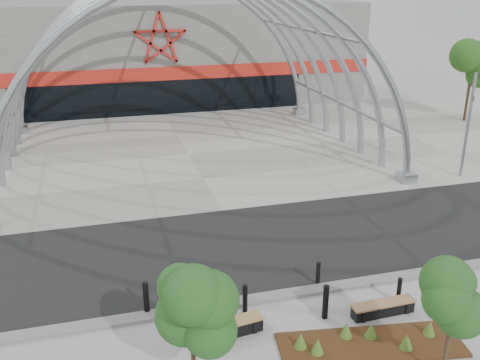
# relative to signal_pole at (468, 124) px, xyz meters

# --- Properties ---
(ground) EXTENTS (140.00, 140.00, 0.00)m
(ground) POSITION_rel_signal_pole_xyz_m (-13.20, -7.95, -2.87)
(ground) COLOR #9E9E99
(ground) RESTS_ON ground
(road) EXTENTS (140.00, 7.00, 0.02)m
(road) POSITION_rel_signal_pole_xyz_m (-13.20, -4.45, -2.86)
(road) COLOR black
(road) RESTS_ON ground
(forecourt) EXTENTS (60.00, 17.00, 0.04)m
(forecourt) POSITION_rel_signal_pole_xyz_m (-13.20, 7.55, -2.85)
(forecourt) COLOR #9B968B
(forecourt) RESTS_ON ground
(kerb) EXTENTS (60.00, 0.50, 0.12)m
(kerb) POSITION_rel_signal_pole_xyz_m (-13.20, -8.20, -2.81)
(kerb) COLOR slate
(kerb) RESTS_ON ground
(arena_building) EXTENTS (34.00, 15.24, 8.00)m
(arena_building) POSITION_rel_signal_pole_xyz_m (-13.20, 25.50, 1.12)
(arena_building) COLOR slate
(arena_building) RESTS_ON ground
(vault_canopy) EXTENTS (20.80, 15.80, 20.36)m
(vault_canopy) POSITION_rel_signal_pole_xyz_m (-13.20, 7.55, -2.85)
(vault_canopy) COLOR #9A9FA5
(vault_canopy) RESTS_ON ground
(planting_bed) EXTENTS (5.47, 2.40, 0.56)m
(planting_bed) POSITION_rel_signal_pole_xyz_m (-11.42, -11.25, -2.73)
(planting_bed) COLOR black
(planting_bed) RESTS_ON ground
(signal_pole) EXTENTS (0.42, 0.75, 5.48)m
(signal_pole) POSITION_rel_signal_pole_xyz_m (0.00, 0.00, 0.00)
(signal_pole) COLOR gray
(signal_pole) RESTS_ON ground
(street_tree_0) EXTENTS (1.58, 1.58, 3.61)m
(street_tree_0) POSITION_rel_signal_pole_xyz_m (-16.59, -11.92, -0.28)
(street_tree_0) COLOR #341E19
(street_tree_0) RESTS_ON ground
(street_tree_1) EXTENTS (1.35, 1.35, 3.20)m
(street_tree_1) POSITION_rel_signal_pole_xyz_m (-10.22, -12.99, -0.57)
(street_tree_1) COLOR #33271A
(street_tree_1) RESTS_ON ground
(bench_0) EXTENTS (2.32, 0.81, 0.48)m
(bench_0) POSITION_rel_signal_pole_xyz_m (-15.22, -9.73, -2.64)
(bench_0) COLOR black
(bench_0) RESTS_ON ground
(bench_1) EXTENTS (2.10, 0.52, 0.44)m
(bench_1) POSITION_rel_signal_pole_xyz_m (-10.25, -9.99, -2.65)
(bench_1) COLOR black
(bench_1) RESTS_ON ground
(bollard_0) EXTENTS (0.18, 0.18, 1.12)m
(bollard_0) POSITION_rel_signal_pole_xyz_m (-17.34, -7.98, -2.31)
(bollard_0) COLOR black
(bollard_0) RESTS_ON ground
(bollard_1) EXTENTS (0.16, 0.16, 0.99)m
(bollard_1) POSITION_rel_signal_pole_xyz_m (-14.37, -8.76, -2.37)
(bollard_1) COLOR black
(bollard_1) RESTS_ON ground
(bollard_2) EXTENTS (0.18, 0.18, 1.14)m
(bollard_2) POSITION_rel_signal_pole_xyz_m (-12.06, -9.66, -2.30)
(bollard_2) COLOR black
(bollard_2) RESTS_ON ground
(bollard_3) EXTENTS (0.14, 0.14, 0.87)m
(bollard_3) POSITION_rel_signal_pole_xyz_m (-11.52, -7.85, -2.43)
(bollard_3) COLOR black
(bollard_3) RESTS_ON ground
(bollard_4) EXTENTS (0.14, 0.14, 0.90)m
(bollard_4) POSITION_rel_signal_pole_xyz_m (-9.44, -9.53, -2.42)
(bollard_4) COLOR black
(bollard_4) RESTS_ON ground
(bg_tree_1) EXTENTS (2.70, 2.70, 5.91)m
(bg_tree_1) POSITION_rel_signal_pole_xyz_m (7.80, 10.05, 1.38)
(bg_tree_1) COLOR black
(bg_tree_1) RESTS_ON ground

